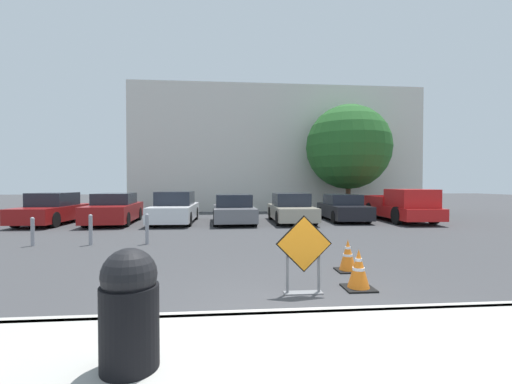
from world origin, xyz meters
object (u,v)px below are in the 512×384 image
(traffic_cone_nearest, at_px, (359,270))
(pickup_truck, at_px, (402,207))
(parked_car_fourth, at_px, (234,210))
(trash_bin, at_px, (129,308))
(bollard_nearest, at_px, (147,228))
(parked_car_fifth, at_px, (291,209))
(bollard_third, at_px, (33,231))
(traffic_cone_second, at_px, (348,256))
(parked_car_third, at_px, (175,208))
(parked_car_nearest, at_px, (53,210))
(parked_car_sixth, at_px, (343,208))
(bollard_second, at_px, (91,229))
(road_closed_sign, at_px, (304,251))
(parked_car_second, at_px, (114,209))

(traffic_cone_nearest, distance_m, pickup_truck, 12.33)
(traffic_cone_nearest, bearing_deg, parked_car_fourth, 100.74)
(trash_bin, relative_size, bollard_nearest, 1.19)
(parked_car_fourth, height_order, parked_car_fifth, parked_car_fifth)
(trash_bin, bearing_deg, bollard_third, 122.95)
(traffic_cone_second, xyz_separation_m, parked_car_third, (-5.07, 9.67, 0.36))
(pickup_truck, bearing_deg, parked_car_third, 0.21)
(parked_car_nearest, bearing_deg, bollard_third, 112.78)
(parked_car_sixth, relative_size, trash_bin, 3.73)
(parked_car_sixth, relative_size, bollard_second, 4.48)
(road_closed_sign, height_order, bollard_third, road_closed_sign)
(parked_car_fifth, xyz_separation_m, bollard_nearest, (-5.66, -5.64, -0.15))
(parked_car_fifth, bearing_deg, road_closed_sign, 80.39)
(parked_car_fifth, xyz_separation_m, parked_car_sixth, (2.83, 0.57, -0.03))
(parked_car_third, height_order, trash_bin, parked_car_third)
(parked_car_third, distance_m, bollard_nearest, 5.92)
(bollard_third, bearing_deg, traffic_cone_nearest, -31.29)
(trash_bin, height_order, bollard_third, trash_bin)
(parked_car_second, height_order, parked_car_fourth, parked_car_second)
(parked_car_nearest, distance_m, parked_car_third, 5.65)
(road_closed_sign, distance_m, trash_bin, 3.29)
(road_closed_sign, relative_size, pickup_truck, 0.25)
(bollard_third, bearing_deg, parked_car_second, 84.40)
(parked_car_second, height_order, bollard_second, parked_car_second)
(parked_car_nearest, bearing_deg, parked_car_sixth, -176.82)
(parked_car_third, xyz_separation_m, parked_car_sixth, (8.48, 0.30, -0.07))
(parked_car_sixth, bearing_deg, parked_car_nearest, 3.47)
(parked_car_sixth, xyz_separation_m, trash_bin, (-6.95, -13.81, 0.10))
(traffic_cone_second, xyz_separation_m, parked_car_sixth, (3.41, 9.97, 0.29))
(parked_car_fourth, bearing_deg, pickup_truck, 177.83)
(parked_car_second, xyz_separation_m, parked_car_fifth, (8.48, -0.22, -0.02))
(bollard_nearest, bearing_deg, pickup_truck, 25.95)
(parked_car_third, distance_m, bollard_third, 6.83)
(traffic_cone_second, bearing_deg, parked_car_fifth, 86.48)
(traffic_cone_nearest, height_order, traffic_cone_second, traffic_cone_nearest)
(trash_bin, xyz_separation_m, bollard_nearest, (-1.53, 7.60, -0.21))
(pickup_truck, xyz_separation_m, bollard_second, (-12.99, -5.50, -0.24))
(parked_car_fourth, xyz_separation_m, bollard_nearest, (-2.83, -5.51, -0.13))
(traffic_cone_second, distance_m, bollard_third, 9.27)
(road_closed_sign, bearing_deg, bollard_nearest, 126.01)
(trash_bin, distance_m, bollard_second, 8.26)
(bollard_nearest, bearing_deg, parked_car_fourth, 62.80)
(traffic_cone_second, height_order, parked_car_sixth, parked_car_sixth)
(parked_car_fifth, distance_m, trash_bin, 13.87)
(traffic_cone_nearest, bearing_deg, parked_car_nearest, 133.85)
(parked_car_sixth, bearing_deg, bollard_nearest, 38.41)
(parked_car_fourth, height_order, trash_bin, parked_car_fourth)
(bollard_second, bearing_deg, bollard_nearest, 0.00)
(trash_bin, bearing_deg, bollard_second, 113.02)
(traffic_cone_nearest, distance_m, parked_car_third, 11.93)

